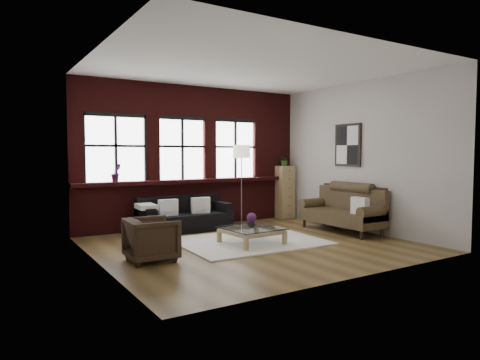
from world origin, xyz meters
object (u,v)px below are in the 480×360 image
drawer_chest (284,192)px  dark_sofa (185,214)px  coffee_table (252,236)px  vase (252,223)px  vintage_settee (341,208)px  floor_lamp (242,181)px  armchair (151,239)px

drawer_chest → dark_sofa: bearing=-173.1°
coffee_table → vase: size_ratio=6.78×
vintage_settee → coffee_table: bearing=-178.2°
dark_sofa → floor_lamp: (1.53, 0.15, 0.65)m
vintage_settee → floor_lamp: bearing=122.2°
armchair → coffee_table: (1.98, 0.18, -0.18)m
armchair → drawer_chest: (4.48, 2.45, 0.33)m
coffee_table → drawer_chest: 3.42m
vintage_settee → armchair: bearing=-176.7°
dark_sofa → vase: dark_sofa is taller
dark_sofa → armchair: 2.58m
armchair → drawer_chest: size_ratio=0.56×
vase → floor_lamp: bearing=62.5°
coffee_table → floor_lamp: bearing=62.5°
armchair → vase: bearing=-82.4°
dark_sofa → vase: size_ratio=13.69×
vintage_settee → drawer_chest: (0.17, 2.20, 0.16)m
vintage_settee → armchair: (-4.31, -0.25, -0.18)m
drawer_chest → floor_lamp: (-1.43, -0.21, 0.33)m
armchair → floor_lamp: bearing=-51.3°
armchair → drawer_chest: drawer_chest is taller
vintage_settee → vase: 2.34m
dark_sofa → armchair: size_ratio=2.64×
vintage_settee → vase: (-2.33, -0.07, -0.13)m
coffee_table → dark_sofa: bearing=103.4°
vintage_settee → floor_lamp: size_ratio=0.96×
armchair → vase: armchair is taller
dark_sofa → armchair: (-1.52, -2.09, -0.02)m
vase → drawer_chest: 3.39m
coffee_table → drawer_chest: drawer_chest is taller
vintage_settee → coffee_table: 2.36m
vintage_settee → floor_lamp: floor_lamp is taller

